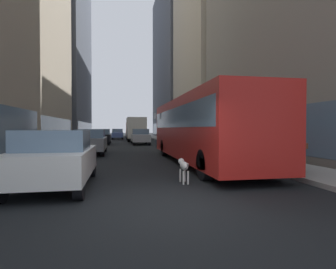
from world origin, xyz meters
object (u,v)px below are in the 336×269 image
Objects in this scene: car_white_van at (55,158)px; box_truck at (136,129)px; pedestrian_with_handbag at (299,147)px; transit_bus at (200,126)px; car_black_suv at (102,137)px; car_red_coupe at (131,133)px; dalmatian_dog at (184,166)px; car_silver_sedan at (140,137)px; car_blue_hatchback at (117,134)px; car_grey_wagon at (91,142)px.

box_truck reaches higher than car_white_van.
transit_bus is at bearing 122.57° from pedestrian_with_handbag.
car_black_suv is (-5.60, 16.56, -0.95)m from transit_bus.
box_truck is at bearing -90.00° from car_red_coupe.
dalmatian_dog is 4.41m from pedestrian_with_handbag.
car_silver_sedan is (-1.60, 15.68, -0.96)m from transit_bus.
pedestrian_with_handbag is (8.07, -20.43, 0.19)m from car_black_suv.
transit_bus is 2.54× the size of car_black_suv.
car_blue_hatchback is 1.21× the size of car_white_van.
car_black_suv is at bearing -96.48° from car_blue_hatchback.
car_red_coupe is 4.19× the size of dalmatian_dog.
pedestrian_with_handbag is at bearing -57.43° from transit_bus.
car_grey_wagon is 2.56× the size of pedestrian_with_handbag.
transit_bus reaches higher than car_white_van.
car_blue_hatchback is at bearing 83.52° from car_black_suv.
car_blue_hatchback is 5.58m from car_red_coupe.
car_blue_hatchback is 35.13m from pedestrian_with_handbag.
car_black_suv is 4.72× the size of dalmatian_dog.
car_silver_sedan is 1.06× the size of car_white_van.
box_truck is at bearing 93.89° from transit_bus.
car_white_van is 28.22m from box_truck.
car_grey_wagon is (-0.00, -10.95, -0.00)m from car_black_suv.
transit_bus is 30.94m from car_blue_hatchback.
car_white_van is (-4.00, -20.06, 0.00)m from car_silver_sedan.
dalmatian_dog is (-0.28, -20.06, -0.31)m from car_silver_sedan.
box_truck is (2.40, -7.12, 0.84)m from car_blue_hatchback.
pedestrian_with_handbag is at bearing -79.39° from car_blue_hatchback.
car_white_van is (0.00, -20.94, -0.00)m from car_black_suv.
car_grey_wagon is at bearing -90.00° from car_black_suv.
car_grey_wagon is at bearing 134.95° from transit_bus.
car_grey_wagon is at bearing 90.00° from car_white_van.
car_white_van is at bearing -90.00° from car_grey_wagon.
car_white_van is (0.00, -9.99, -0.00)m from car_grey_wagon.
car_red_coupe is at bearing 78.20° from car_black_suv.
car_white_van is at bearing -176.34° from pedestrian_with_handbag.
transit_bus is 1.54× the size of box_truck.
car_white_van reaches higher than dalmatian_dog.
pedestrian_with_handbag is (2.47, -3.86, -0.76)m from transit_bus.
car_silver_sedan is 20.03m from car_red_coupe.
car_black_suv is 19.55m from car_red_coupe.
car_white_van is at bearing 179.96° from dalmatian_dog.
box_truck is at bearing 60.17° from car_black_suv.
transit_bus is 23.59m from box_truck.
car_black_suv is 14.19m from car_blue_hatchback.
car_grey_wagon is at bearing -102.58° from box_truck.
pedestrian_with_handbag is at bearing 3.66° from car_white_van.
car_red_coupe and car_white_van have the same top height.
car_grey_wagon is (-1.60, -25.05, -0.00)m from car_blue_hatchback.
car_red_coupe is at bearing 90.00° from car_silver_sedan.
pedestrian_with_handbag is at bearing 6.80° from dalmatian_dog.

